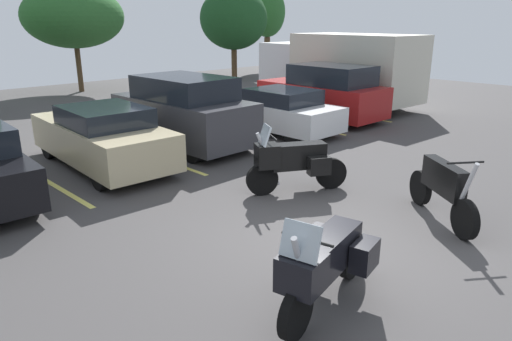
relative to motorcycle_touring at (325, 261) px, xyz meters
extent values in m
cube|color=#423F3F|center=(1.39, 0.93, -0.69)|extent=(44.00, 44.00, 0.10)
cylinder|color=black|center=(-0.68, -0.14, -0.32)|extent=(0.64, 0.24, 0.63)
cylinder|color=black|center=(0.84, 0.17, -0.32)|extent=(0.64, 0.24, 0.63)
cube|color=black|center=(0.08, 0.02, 0.08)|extent=(1.22, 0.61, 0.45)
cylinder|color=#B2B2B7|center=(-0.56, -0.11, 0.09)|extent=(0.50, 0.17, 1.10)
cylinder|color=black|center=(-0.48, -0.10, 0.49)|extent=(0.16, 0.61, 0.04)
cube|color=black|center=(-0.58, -0.12, 0.13)|extent=(0.52, 0.54, 0.41)
cube|color=#B2C1CC|center=(-0.63, -0.13, 0.53)|extent=(0.25, 0.46, 0.39)
cube|color=black|center=(0.49, -0.24, -0.02)|extent=(0.48, 0.32, 0.36)
cube|color=black|center=(0.36, 0.41, -0.02)|extent=(0.48, 0.32, 0.36)
cylinder|color=black|center=(2.22, 3.23, -0.31)|extent=(0.62, 0.43, 0.65)
cylinder|color=black|center=(3.52, 2.48, -0.31)|extent=(0.62, 0.43, 0.65)
cube|color=black|center=(2.87, 2.86, 0.13)|extent=(1.15, 0.86, 0.51)
cylinder|color=#B2B2B7|center=(2.33, 3.17, 0.10)|extent=(0.47, 0.31, 1.12)
cylinder|color=black|center=(2.40, 3.13, 0.56)|extent=(0.34, 0.56, 0.04)
cube|color=black|center=(2.31, 3.18, 0.18)|extent=(0.59, 0.59, 0.46)
cube|color=#B2C1CC|center=(2.27, 3.20, 0.60)|extent=(0.36, 0.46, 0.39)
cube|color=black|center=(3.01, 2.42, -0.01)|extent=(0.50, 0.43, 0.36)
cube|color=black|center=(3.32, 2.96, -0.01)|extent=(0.50, 0.43, 0.36)
cylinder|color=black|center=(3.12, -0.44, -0.31)|extent=(0.49, 0.60, 0.66)
cylinder|color=black|center=(4.03, 0.77, -0.31)|extent=(0.49, 0.60, 0.66)
cube|color=black|center=(3.58, 0.16, 0.14)|extent=(0.86, 1.04, 0.53)
cylinder|color=#B2B2B7|center=(3.19, -0.34, 0.11)|extent=(0.36, 0.45, 1.13)
cylinder|color=black|center=(3.24, -0.28, 0.59)|extent=(0.52, 0.40, 0.04)
cube|color=#EAE066|center=(-0.54, 7.30, -0.63)|extent=(0.12, 4.66, 0.01)
cube|color=#EAE066|center=(2.20, 7.30, -0.63)|extent=(0.12, 4.66, 0.01)
cube|color=#EAE066|center=(4.95, 7.30, -0.63)|extent=(0.12, 4.66, 0.01)
cube|color=#EAE066|center=(7.69, 7.30, -0.63)|extent=(0.12, 4.66, 0.01)
cube|color=#EAE066|center=(10.43, 7.30, -0.63)|extent=(0.12, 4.66, 0.01)
cylinder|color=black|center=(-1.43, 5.60, -0.29)|extent=(0.26, 0.70, 0.69)
cube|color=#C1B289|center=(0.92, 7.31, 0.00)|extent=(2.04, 4.68, 0.82)
cube|color=black|center=(0.90, 7.04, 0.63)|extent=(1.74, 2.12, 0.43)
cylinder|color=black|center=(0.26, 8.91, -0.29)|extent=(0.26, 0.71, 0.70)
cylinder|color=black|center=(1.76, 8.82, -0.29)|extent=(0.26, 0.71, 0.70)
cylinder|color=black|center=(0.07, 5.80, -0.29)|extent=(0.26, 0.71, 0.70)
cylinder|color=black|center=(1.57, 5.71, -0.29)|extent=(0.26, 0.71, 0.70)
cube|color=#38383D|center=(3.42, 7.45, 0.14)|extent=(1.97, 4.31, 1.12)
cube|color=black|center=(3.42, 7.35, 1.01)|extent=(1.80, 2.67, 0.60)
cylinder|color=black|center=(2.57, 8.90, -0.30)|extent=(0.23, 0.67, 0.67)
cylinder|color=black|center=(4.23, 8.92, -0.30)|extent=(0.23, 0.67, 0.67)
cylinder|color=black|center=(2.61, 5.98, -0.30)|extent=(0.23, 0.67, 0.67)
cylinder|color=black|center=(4.27, 6.00, -0.30)|extent=(0.23, 0.67, 0.67)
cube|color=white|center=(6.52, 7.00, -0.07)|extent=(1.81, 4.58, 0.73)
cube|color=black|center=(6.52, 6.56, 0.51)|extent=(1.64, 2.00, 0.43)
cylinder|color=black|center=(5.80, 8.56, -0.32)|extent=(0.23, 0.64, 0.64)
cylinder|color=black|center=(7.29, 8.54, -0.32)|extent=(0.23, 0.64, 0.64)
cylinder|color=black|center=(5.76, 5.46, -0.32)|extent=(0.23, 0.64, 0.64)
cylinder|color=black|center=(7.25, 5.44, -0.32)|extent=(0.23, 0.64, 0.64)
cube|color=maroon|center=(9.13, 7.09, 0.09)|extent=(2.06, 4.59, 1.04)
cube|color=black|center=(9.12, 6.66, 0.95)|extent=(1.86, 2.70, 0.67)
cylinder|color=black|center=(8.34, 8.66, -0.31)|extent=(0.24, 0.66, 0.65)
cylinder|color=black|center=(10.01, 8.61, -0.31)|extent=(0.24, 0.66, 0.65)
cylinder|color=black|center=(8.25, 5.57, -0.31)|extent=(0.24, 0.66, 0.65)
cylinder|color=black|center=(9.93, 5.53, -0.31)|extent=(0.24, 0.66, 0.65)
cube|color=silver|center=(12.08, 10.91, 0.76)|extent=(2.62, 2.09, 2.06)
cube|color=beige|center=(11.84, 7.49, 0.97)|extent=(2.83, 5.10, 2.50)
cylinder|color=black|center=(11.01, 10.91, -0.19)|extent=(0.36, 0.92, 0.90)
cylinder|color=black|center=(13.14, 10.76, -0.19)|extent=(0.36, 0.92, 0.90)
cylinder|color=black|center=(10.70, 6.47, -0.19)|extent=(0.36, 0.92, 0.90)
cylinder|color=black|center=(12.83, 6.32, -0.19)|extent=(0.36, 0.92, 0.90)
cylinder|color=#4C3823|center=(6.08, 19.52, 0.40)|extent=(0.25, 0.25, 2.07)
ellipsoid|color=#285B28|center=(6.08, 19.52, 2.90)|extent=(4.67, 4.67, 2.93)
cylinder|color=#4C3823|center=(15.25, 18.37, 0.20)|extent=(0.34, 0.34, 1.67)
ellipsoid|color=#19421E|center=(15.25, 18.37, 2.82)|extent=(3.96, 3.96, 3.56)
cylinder|color=#4C3823|center=(20.01, 20.19, 0.48)|extent=(0.41, 0.41, 2.24)
ellipsoid|color=#285B28|center=(20.01, 20.19, 3.27)|extent=(2.43, 2.43, 3.32)
camera|label=1|loc=(-4.06, -2.91, 2.74)|focal=32.56mm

